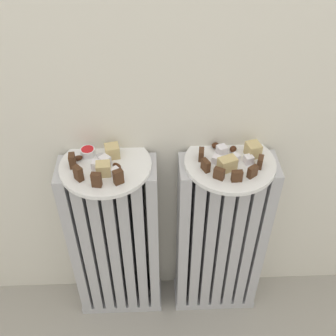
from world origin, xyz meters
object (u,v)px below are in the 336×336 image
(plate_left, at_px, (106,166))
(jam_bowl_left, at_px, (88,152))
(radiator_left, at_px, (116,244))
(plate_right, at_px, (230,163))
(radiator_right, at_px, (220,241))
(fork, at_px, (104,162))

(plate_left, height_order, jam_bowl_left, jam_bowl_left)
(radiator_left, relative_size, jam_bowl_left, 15.85)
(plate_right, relative_size, jam_bowl_left, 6.08)
(radiator_right, xyz_separation_m, plate_left, (-0.34, 0.00, 0.34))
(jam_bowl_left, distance_m, fork, 0.06)
(radiator_right, height_order, plate_right, plate_right)
(radiator_left, distance_m, jam_bowl_left, 0.36)
(radiator_left, bearing_deg, fork, 119.93)
(plate_left, height_order, fork, fork)
(radiator_left, distance_m, fork, 0.35)
(radiator_right, bearing_deg, fork, 178.60)
(radiator_left, height_order, plate_left, plate_left)
(plate_right, distance_m, jam_bowl_left, 0.40)
(jam_bowl_left, relative_size, fork, 0.45)
(plate_right, bearing_deg, plate_left, 180.00)
(radiator_right, relative_size, fork, 7.13)
(radiator_left, distance_m, radiator_right, 0.34)
(plate_right, height_order, fork, fork)
(radiator_left, xyz_separation_m, plate_left, (0.00, 0.00, 0.34))
(plate_right, bearing_deg, radiator_right, 0.00)
(radiator_right, relative_size, plate_right, 2.61)
(plate_right, xyz_separation_m, fork, (-0.35, 0.01, 0.01))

